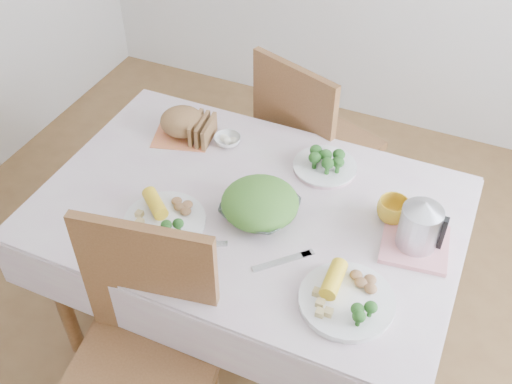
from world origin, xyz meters
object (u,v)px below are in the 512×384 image
at_px(salad_bowl, 260,210).
at_px(dinner_plate_left, 165,222).
at_px(yellow_mug, 393,211).
at_px(chair_far, 319,151).
at_px(dinner_plate_right, 347,301).
at_px(electric_kettle, 421,221).
at_px(dining_table, 249,274).

bearing_deg(salad_bowl, dinner_plate_left, -149.43).
bearing_deg(yellow_mug, salad_bowl, -158.18).
distance_m(chair_far, dinner_plate_left, 1.04).
bearing_deg(yellow_mug, dinner_plate_right, -94.63).
xyz_separation_m(salad_bowl, electric_kettle, (0.53, 0.08, 0.09)).
height_order(dining_table, yellow_mug, yellow_mug).
xyz_separation_m(dining_table, chair_far, (0.02, 0.76, 0.09)).
relative_size(chair_far, electric_kettle, 5.40).
distance_m(dinner_plate_left, dinner_plate_right, 0.68).
distance_m(dining_table, dinner_plate_left, 0.50).
bearing_deg(chair_far, dinner_plate_right, 132.77).
distance_m(chair_far, yellow_mug, 0.85).
relative_size(salad_bowl, dinner_plate_right, 0.86).
relative_size(dinner_plate_right, electric_kettle, 1.58).
height_order(chair_far, dinner_plate_right, chair_far).
xyz_separation_m(dinner_plate_left, dinner_plate_right, (0.68, -0.07, 0.00)).
distance_m(dining_table, yellow_mug, 0.66).
bearing_deg(electric_kettle, chair_far, 120.99).
distance_m(dining_table, chair_far, 0.76).
distance_m(salad_bowl, yellow_mug, 0.46).
bearing_deg(chair_far, dining_table, 108.45).
bearing_deg(dinner_plate_right, dining_table, 149.08).
bearing_deg(chair_far, salad_bowl, 112.72).
distance_m(chair_far, salad_bowl, 0.86).
distance_m(dinner_plate_right, yellow_mug, 0.41).
distance_m(salad_bowl, electric_kettle, 0.55).
height_order(dinner_plate_right, electric_kettle, electric_kettle).
distance_m(dinner_plate_left, electric_kettle, 0.86).
bearing_deg(salad_bowl, dinner_plate_right, -31.24).
xyz_separation_m(chair_far, dinner_plate_left, (-0.25, -0.96, 0.31)).
xyz_separation_m(dinner_plate_left, yellow_mug, (0.71, 0.34, 0.03)).
bearing_deg(dinner_plate_right, chair_far, 112.76).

